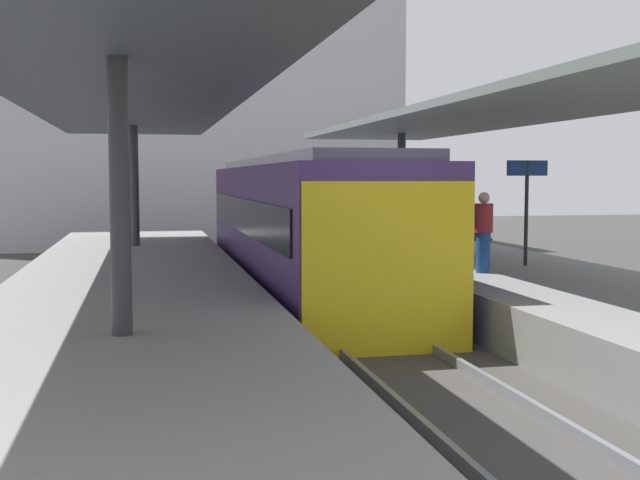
# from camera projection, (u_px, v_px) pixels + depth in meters

# --- Properties ---
(ground_plane) EXTENTS (80.00, 80.00, 0.00)m
(ground_plane) POSITION_uv_depth(u_px,v_px,m) (337.00, 328.00, 15.01)
(ground_plane) COLOR #383835
(platform_left) EXTENTS (4.40, 28.00, 1.00)m
(platform_left) POSITION_uv_depth(u_px,v_px,m) (131.00, 309.00, 14.16)
(platform_left) COLOR gray
(platform_left) RESTS_ON ground_plane
(platform_right) EXTENTS (4.40, 28.00, 1.00)m
(platform_right) POSITION_uv_depth(u_px,v_px,m) (522.00, 296.00, 15.78)
(platform_right) COLOR gray
(platform_right) RESTS_ON ground_plane
(track_ballast) EXTENTS (3.20, 28.00, 0.20)m
(track_ballast) POSITION_uv_depth(u_px,v_px,m) (337.00, 323.00, 15.00)
(track_ballast) COLOR #423F3D
(track_ballast) RESTS_ON ground_plane
(rail_near_side) EXTENTS (0.08, 28.00, 0.14)m
(rail_near_side) POSITION_uv_depth(u_px,v_px,m) (300.00, 316.00, 14.83)
(rail_near_side) COLOR slate
(rail_near_side) RESTS_ON track_ballast
(rail_far_side) EXTENTS (0.08, 28.00, 0.14)m
(rail_far_side) POSITION_uv_depth(u_px,v_px,m) (374.00, 313.00, 15.14)
(rail_far_side) COLOR slate
(rail_far_side) RESTS_ON track_ballast
(commuter_train) EXTENTS (2.78, 13.75, 3.10)m
(commuter_train) POSITION_uv_depth(u_px,v_px,m) (301.00, 226.00, 18.35)
(commuter_train) COLOR #472D6B
(commuter_train) RESTS_ON track_ballast
(canopy_left) EXTENTS (4.18, 21.00, 3.40)m
(canopy_left) POSITION_uv_depth(u_px,v_px,m) (128.00, 103.00, 15.22)
(canopy_left) COLOR #333335
(canopy_left) RESTS_ON platform_left
(canopy_right) EXTENTS (4.18, 21.00, 3.31)m
(canopy_right) POSITION_uv_depth(u_px,v_px,m) (495.00, 115.00, 16.86)
(canopy_right) COLOR #333335
(canopy_right) RESTS_ON platform_right
(platform_bench) EXTENTS (1.40, 0.41, 0.86)m
(platform_bench) POSITION_uv_depth(u_px,v_px,m) (459.00, 238.00, 18.30)
(platform_bench) COLOR black
(platform_bench) RESTS_ON platform_right
(platform_sign) EXTENTS (0.90, 0.08, 2.21)m
(platform_sign) POSITION_uv_depth(u_px,v_px,m) (527.00, 189.00, 16.56)
(platform_sign) COLOR #262628
(platform_sign) RESTS_ON platform_right
(litter_bin) EXTENTS (0.44, 0.44, 0.80)m
(litter_bin) POSITION_uv_depth(u_px,v_px,m) (446.00, 248.00, 16.32)
(litter_bin) COLOR maroon
(litter_bin) RESTS_ON platform_right
(passenger_near_bench) EXTENTS (0.36, 0.36, 1.65)m
(passenger_near_bench) POSITION_uv_depth(u_px,v_px,m) (394.00, 216.00, 20.78)
(passenger_near_bench) COLOR #7A337A
(passenger_near_bench) RESTS_ON platform_right
(passenger_mid_platform) EXTENTS (0.36, 0.36, 1.65)m
(passenger_mid_platform) POSITION_uv_depth(u_px,v_px,m) (416.00, 214.00, 21.73)
(passenger_mid_platform) COLOR #7A337A
(passenger_mid_platform) RESTS_ON platform_right
(passenger_far_end) EXTENTS (0.36, 0.36, 1.57)m
(passenger_far_end) POSITION_uv_depth(u_px,v_px,m) (484.00, 231.00, 15.39)
(passenger_far_end) COLOR navy
(passenger_far_end) RESTS_ON platform_right
(station_building_backdrop) EXTENTS (18.00, 6.00, 11.00)m
(station_building_backdrop) POSITION_uv_depth(u_px,v_px,m) (181.00, 115.00, 33.62)
(station_building_backdrop) COLOR #B7B2B7
(station_building_backdrop) RESTS_ON ground_plane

